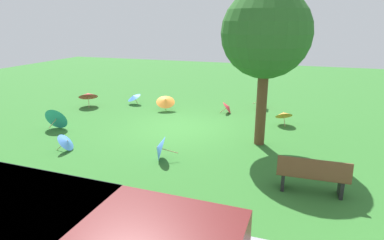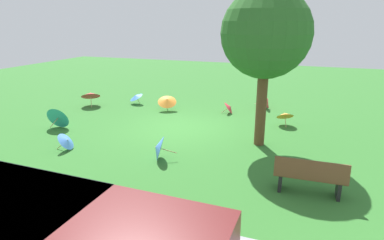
{
  "view_description": "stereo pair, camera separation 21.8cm",
  "coord_description": "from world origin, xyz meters",
  "px_view_note": "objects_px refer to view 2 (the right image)",
  "views": [
    {
      "loc": [
        -4.1,
        10.71,
        3.87
      ],
      "look_at": [
        -0.68,
        0.69,
        0.6
      ],
      "focal_mm": 30.15,
      "sensor_mm": 36.0,
      "label": 1
    },
    {
      "loc": [
        -4.3,
        10.64,
        3.87
      ],
      "look_at": [
        -0.68,
        0.69,
        0.6
      ],
      "focal_mm": 30.15,
      "sensor_mm": 36.0,
      "label": 2
    }
  ],
  "objects_px": {
    "parasol_orange_0": "(167,100)",
    "parasol_blue_1": "(136,96)",
    "parasol_red_1": "(266,99)",
    "parasol_teal_0": "(59,117)",
    "parasol_red_2": "(229,107)",
    "shade_tree": "(266,34)",
    "parasol_orange_2": "(285,115)",
    "parasol_red_0": "(91,95)",
    "parasol_blue_2": "(67,141)",
    "parasol_blue_0": "(158,148)",
    "park_bench": "(310,176)"
  },
  "relations": [
    {
      "from": "parasol_blue_1",
      "to": "parasol_teal_0",
      "type": "bearing_deg",
      "value": 78.2
    },
    {
      "from": "parasol_red_2",
      "to": "parasol_blue_0",
      "type": "bearing_deg",
      "value": 82.12
    },
    {
      "from": "park_bench",
      "to": "parasol_orange_0",
      "type": "relative_size",
      "value": 1.48
    },
    {
      "from": "parasol_red_1",
      "to": "parasol_teal_0",
      "type": "distance_m",
      "value": 8.87
    },
    {
      "from": "park_bench",
      "to": "parasol_red_0",
      "type": "distance_m",
      "value": 11.07
    },
    {
      "from": "parasol_red_0",
      "to": "parasol_red_2",
      "type": "relative_size",
      "value": 1.8
    },
    {
      "from": "parasol_red_1",
      "to": "parasol_blue_2",
      "type": "height_order",
      "value": "parasol_red_1"
    },
    {
      "from": "parasol_orange_2",
      "to": "parasol_blue_2",
      "type": "relative_size",
      "value": 1.19
    },
    {
      "from": "parasol_blue_2",
      "to": "parasol_red_1",
      "type": "bearing_deg",
      "value": -125.58
    },
    {
      "from": "parasol_orange_0",
      "to": "parasol_blue_0",
      "type": "xyz_separation_m",
      "value": [
        -1.95,
        4.98,
        -0.1
      ]
    },
    {
      "from": "parasol_orange_2",
      "to": "parasol_red_2",
      "type": "relative_size",
      "value": 1.23
    },
    {
      "from": "shade_tree",
      "to": "parasol_teal_0",
      "type": "bearing_deg",
      "value": 6.78
    },
    {
      "from": "park_bench",
      "to": "parasol_red_1",
      "type": "relative_size",
      "value": 1.75
    },
    {
      "from": "parasol_blue_1",
      "to": "parasol_red_1",
      "type": "height_order",
      "value": "parasol_red_1"
    },
    {
      "from": "parasol_red_0",
      "to": "parasol_blue_0",
      "type": "bearing_deg",
      "value": 141.4
    },
    {
      "from": "park_bench",
      "to": "parasol_red_0",
      "type": "relative_size",
      "value": 1.34
    },
    {
      "from": "park_bench",
      "to": "parasol_red_0",
      "type": "bearing_deg",
      "value": -27.56
    },
    {
      "from": "parasol_orange_2",
      "to": "parasol_blue_0",
      "type": "bearing_deg",
      "value": 55.42
    },
    {
      "from": "parasol_orange_2",
      "to": "parasol_blue_1",
      "type": "bearing_deg",
      "value": -8.14
    },
    {
      "from": "parasol_orange_0",
      "to": "parasol_teal_0",
      "type": "height_order",
      "value": "parasol_teal_0"
    },
    {
      "from": "parasol_blue_0",
      "to": "parasol_teal_0",
      "type": "xyz_separation_m",
      "value": [
        4.76,
        -1.39,
        0.06
      ]
    },
    {
      "from": "parasol_orange_2",
      "to": "parasol_teal_0",
      "type": "relative_size",
      "value": 0.89
    },
    {
      "from": "park_bench",
      "to": "parasol_blue_2",
      "type": "distance_m",
      "value": 7.14
    },
    {
      "from": "parasol_red_0",
      "to": "parasol_red_1",
      "type": "xyz_separation_m",
      "value": [
        -7.84,
        -2.4,
        -0.13
      ]
    },
    {
      "from": "park_bench",
      "to": "parasol_blue_2",
      "type": "height_order",
      "value": "park_bench"
    },
    {
      "from": "park_bench",
      "to": "parasol_orange_2",
      "type": "bearing_deg",
      "value": -79.43
    },
    {
      "from": "parasol_orange_2",
      "to": "parasol_red_2",
      "type": "bearing_deg",
      "value": -21.62
    },
    {
      "from": "parasol_red_1",
      "to": "parasol_teal_0",
      "type": "bearing_deg",
      "value": 38.77
    },
    {
      "from": "parasol_blue_0",
      "to": "parasol_blue_1",
      "type": "xyz_separation_m",
      "value": [
        3.88,
        -5.59,
        0.0
      ]
    },
    {
      "from": "park_bench",
      "to": "parasol_teal_0",
      "type": "relative_size",
      "value": 1.74
    },
    {
      "from": "parasol_orange_0",
      "to": "parasol_red_2",
      "type": "bearing_deg",
      "value": -168.5
    },
    {
      "from": "parasol_teal_0",
      "to": "parasol_red_1",
      "type": "bearing_deg",
      "value": -141.23
    },
    {
      "from": "parasol_red_0",
      "to": "park_bench",
      "type": "bearing_deg",
      "value": 152.44
    },
    {
      "from": "park_bench",
      "to": "parasol_blue_1",
      "type": "distance_m",
      "value": 10.1
    },
    {
      "from": "parasol_teal_0",
      "to": "parasol_orange_2",
      "type": "bearing_deg",
      "value": -158.06
    },
    {
      "from": "parasol_teal_0",
      "to": "shade_tree",
      "type": "bearing_deg",
      "value": -173.22
    },
    {
      "from": "parasol_blue_0",
      "to": "parasol_teal_0",
      "type": "height_order",
      "value": "parasol_teal_0"
    },
    {
      "from": "parasol_red_0",
      "to": "parasol_blue_2",
      "type": "height_order",
      "value": "parasol_red_0"
    },
    {
      "from": "park_bench",
      "to": "parasol_blue_1",
      "type": "bearing_deg",
      "value": -37.6
    },
    {
      "from": "parasol_red_2",
      "to": "shade_tree",
      "type": "bearing_deg",
      "value": 118.62
    },
    {
      "from": "parasol_blue_1",
      "to": "shade_tree",
      "type": "bearing_deg",
      "value": 152.65
    },
    {
      "from": "parasol_red_0",
      "to": "parasol_teal_0",
      "type": "bearing_deg",
      "value": 106.47
    },
    {
      "from": "parasol_orange_0",
      "to": "parasol_blue_0",
      "type": "distance_m",
      "value": 5.35
    },
    {
      "from": "park_bench",
      "to": "parasol_teal_0",
      "type": "xyz_separation_m",
      "value": [
        8.88,
        -1.97,
        -0.03
      ]
    },
    {
      "from": "parasol_red_0",
      "to": "parasol_teal_0",
      "type": "height_order",
      "value": "parasol_teal_0"
    },
    {
      "from": "parasol_red_0",
      "to": "parasol_teal_0",
      "type": "relative_size",
      "value": 1.3
    },
    {
      "from": "parasol_orange_0",
      "to": "parasol_blue_1",
      "type": "xyz_separation_m",
      "value": [
        1.93,
        -0.61,
        -0.09
      ]
    },
    {
      "from": "park_bench",
      "to": "parasol_teal_0",
      "type": "distance_m",
      "value": 9.1
    },
    {
      "from": "shade_tree",
      "to": "parasol_blue_1",
      "type": "xyz_separation_m",
      "value": [
        6.43,
        -3.33,
        -3.1
      ]
    },
    {
      "from": "parasol_blue_0",
      "to": "parasol_blue_1",
      "type": "relative_size",
      "value": 0.88
    }
  ]
}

